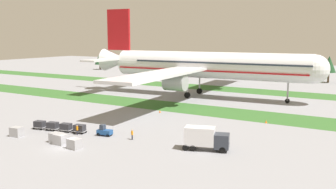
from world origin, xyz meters
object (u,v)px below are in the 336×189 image
airliner (202,65)px  baggage_tug (104,131)px  uld_container_2 (60,139)px  uld_container_1 (56,137)px  cargo_dolly_lead (80,128)px  uld_container_3 (75,144)px  taxiway_marker_0 (160,111)px  taxiway_marker_1 (266,122)px  cargo_dolly_third (53,126)px  cargo_dolly_fourth (40,124)px  ground_crew_loader (132,134)px  catering_truck (206,138)px  uld_container_0 (17,132)px  ground_crew_marshaller (77,130)px  cargo_dolly_second (66,127)px

airliner → baggage_tug: airliner is taller
airliner → uld_container_2: airliner is taller
uld_container_1 → cargo_dolly_lead: bearing=98.1°
uld_container_3 → uld_container_2: bearing=172.2°
taxiway_marker_0 → taxiway_marker_1: bearing=4.7°
cargo_dolly_third → airliner: bearing=162.0°
airliner → cargo_dolly_fourth: airliner is taller
cargo_dolly_lead → uld_container_3: 9.44m
cargo_dolly_lead → ground_crew_loader: bearing=86.8°
cargo_dolly_lead → cargo_dolly_fourth: (-8.55, -1.61, 0.00)m
cargo_dolly_third → taxiway_marker_0: size_ratio=4.31×
catering_truck → cargo_dolly_lead: bearing=-102.1°
taxiway_marker_1 → airliner: bearing=137.5°
cargo_dolly_fourth → uld_container_1: uld_container_1 is taller
uld_container_0 → baggage_tug: bearing=32.4°
airliner → cargo_dolly_lead: 49.31m
baggage_tug → cargo_dolly_lead: baggage_tug is taller
airliner → cargo_dolly_fourth: size_ratio=34.19×
cargo_dolly_third → catering_truck: 29.67m
catering_truck → uld_container_1: bearing=-87.1°
cargo_dolly_fourth → uld_container_0: 5.62m
airliner → taxiway_marker_0: bearing=0.4°
uld_container_3 → ground_crew_marshaller: bearing=131.6°
airliner → catering_truck: airliner is taller
ground_crew_marshaller → taxiway_marker_1: bearing=-92.3°
cargo_dolly_third → uld_container_1: (6.59, -5.19, -0.12)m
uld_container_1 → taxiway_marker_0: size_ratio=3.53×
uld_container_1 → uld_container_3: size_ratio=1.00×
airliner → ground_crew_marshaller: size_ratio=47.94×
cargo_dolly_fourth → catering_truck: (32.30, 3.97, 1.03)m
catering_truck → ground_crew_marshaller: catering_truck is taller
cargo_dolly_fourth → taxiway_marker_1: 43.95m
uld_container_1 → cargo_dolly_fourth: bearing=153.8°
ground_crew_marshaller → uld_container_1: size_ratio=0.87×
uld_container_1 → uld_container_3: 5.18m
cargo_dolly_fourth → cargo_dolly_second: bearing=90.0°
cargo_dolly_third → uld_container_1: bearing=41.1°
catering_truck → taxiway_marker_0: catering_truck is taller
cargo_dolly_fourth → catering_truck: size_ratio=0.33×
cargo_dolly_second → uld_container_1: uld_container_1 is taller
baggage_tug → cargo_dolly_third: (-10.64, -2.01, 0.10)m
ground_crew_loader → taxiway_marker_0: size_ratio=3.07×
ground_crew_loader → cargo_dolly_third: bearing=53.1°
baggage_tug → uld_container_2: size_ratio=1.40×
uld_container_1 → taxiway_marker_0: uld_container_1 is taller
baggage_tug → ground_crew_loader: size_ratio=1.61×
airliner → cargo_dolly_lead: (-0.65, -48.62, -8.22)m
cargo_dolly_third → uld_container_0: size_ratio=1.22×
ground_crew_loader → uld_container_3: ground_crew_loader is taller
uld_container_1 → taxiway_marker_1: size_ratio=3.12×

